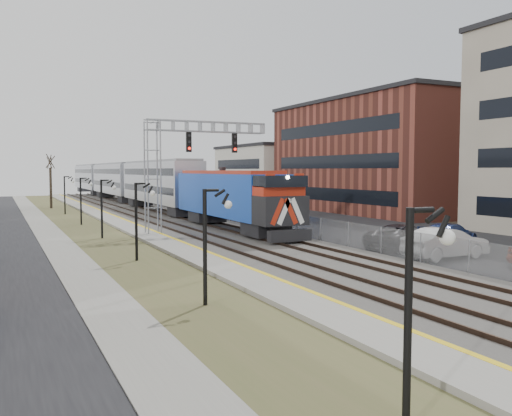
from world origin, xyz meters
TOP-DOWN VIEW (x-y plane):
  - ground at (0.00, 0.00)m, footprint 160.00×160.00m
  - sidewalk at (-7.00, 35.00)m, footprint 2.00×120.00m
  - grass_median at (-4.00, 35.00)m, footprint 4.00×120.00m
  - platform at (-1.00, 35.00)m, footprint 2.00×120.00m
  - ballast_bed at (4.00, 35.00)m, footprint 8.00×120.00m
  - parking_lot at (16.00, 35.00)m, footprint 16.00×120.00m
  - platform_edge at (-0.12, 35.00)m, footprint 0.24×120.00m
  - track_near at (2.00, 35.00)m, footprint 1.58×120.00m
  - track_far at (5.50, 35.00)m, footprint 1.58×120.00m
  - train at (5.50, 63.63)m, footprint 3.00×85.85m
  - signal_gantry at (1.22, 27.99)m, footprint 9.00×1.07m
  - lampposts at (-4.00, 18.29)m, footprint 0.14×62.14m
  - fence at (8.20, 35.00)m, footprint 0.04×120.00m
  - buildings_east at (30.00, 31.18)m, footprint 16.00×76.00m
  - car_lot_b at (10.74, 11.93)m, footprint 4.85×1.83m
  - car_lot_c at (11.00, 15.50)m, footprint 5.70×3.85m
  - car_lot_d at (13.78, 14.76)m, footprint 5.48×4.01m
  - car_lot_e at (13.21, 36.55)m, footprint 4.82×2.26m

SIDE VIEW (x-z plane):
  - ground at x=0.00m, z-range 0.00..0.00m
  - parking_lot at x=16.00m, z-range 0.00..0.04m
  - grass_median at x=-4.00m, z-range 0.00..0.06m
  - sidewalk at x=-7.00m, z-range 0.00..0.08m
  - ballast_bed at x=4.00m, z-range 0.00..0.20m
  - platform at x=-1.00m, z-range 0.00..0.24m
  - platform_edge at x=-0.12m, z-range 0.24..0.25m
  - track_near at x=2.00m, z-range 0.20..0.35m
  - track_far at x=5.50m, z-range 0.20..0.35m
  - car_lot_c at x=11.00m, z-range 0.00..1.45m
  - car_lot_d at x=13.78m, z-range 0.00..1.47m
  - car_lot_b at x=10.74m, z-range 0.00..1.58m
  - car_lot_e at x=13.21m, z-range 0.00..1.60m
  - fence at x=8.20m, z-range 0.00..1.60m
  - lampposts at x=-4.00m, z-range 0.00..4.00m
  - train at x=5.50m, z-range 0.26..5.58m
  - signal_gantry at x=1.22m, z-range 1.51..9.66m
  - buildings_east at x=30.00m, z-range -1.19..13.81m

